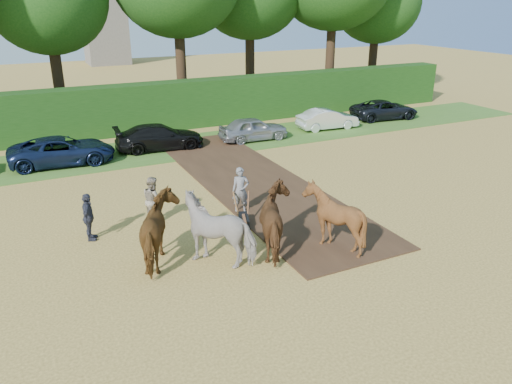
% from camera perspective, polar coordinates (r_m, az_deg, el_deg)
% --- Properties ---
extents(ground, '(120.00, 120.00, 0.00)m').
position_cam_1_polar(ground, '(16.80, 5.38, -7.10)').
color(ground, gold).
rests_on(ground, ground).
extents(earth_strip, '(4.50, 17.00, 0.05)m').
position_cam_1_polar(earth_strip, '(23.06, -0.42, 1.19)').
color(earth_strip, '#472D1C').
rests_on(earth_strip, ground).
extents(grass_verge, '(50.00, 5.00, 0.03)m').
position_cam_1_polar(grass_verge, '(28.78, -9.22, 5.02)').
color(grass_verge, '#38601E').
rests_on(grass_verge, ground).
extents(hedgerow, '(46.00, 1.60, 3.00)m').
position_cam_1_polar(hedgerow, '(32.65, -11.77, 9.47)').
color(hedgerow, '#14380F').
rests_on(hedgerow, ground).
extents(spectator_near, '(0.75, 0.93, 1.82)m').
position_cam_1_polar(spectator_near, '(19.06, -11.66, -0.88)').
color(spectator_near, tan).
rests_on(spectator_near, ground).
extents(spectator_far, '(0.71, 1.10, 1.73)m').
position_cam_1_polar(spectator_far, '(18.26, -18.60, -2.75)').
color(spectator_far, '#2A2C38').
rests_on(spectator_far, ground).
extents(plough_team, '(7.69, 5.65, 2.21)m').
position_cam_1_polar(plough_team, '(16.29, -0.67, -3.62)').
color(plough_team, '#5B3316').
rests_on(plough_team, ground).
extents(parked_cars, '(36.70, 3.63, 1.43)m').
position_cam_1_polar(parked_cars, '(28.53, -9.89, 6.24)').
color(parked_cars, '#A3A5A9').
rests_on(parked_cars, ground).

